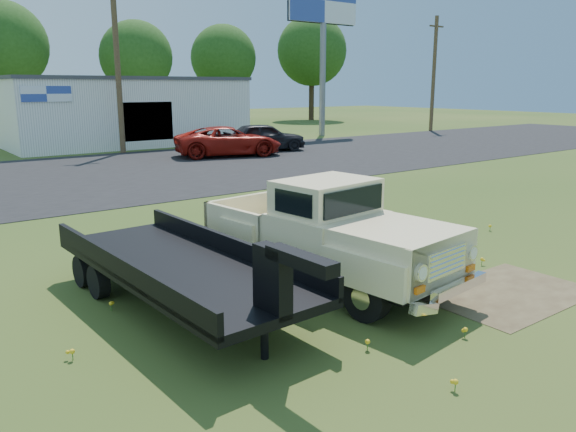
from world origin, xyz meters
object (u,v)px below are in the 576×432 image
object	(u,v)px
billboard	(323,15)
red_pickup	(228,141)
flatbed_trailer	(179,260)
dark_sedan	(264,137)
vintage_pickup_truck	(326,232)

from	to	relation	value
billboard	red_pickup	size ratio (longest dim) A/B	2.00
billboard	red_pickup	world-z (taller)	billboard
billboard	flatbed_trailer	distance (m)	34.52
dark_sedan	red_pickup	bearing A→B (deg)	121.99
flatbed_trailer	dark_sedan	xyz separation A→B (m)	(14.15, 18.19, -0.05)
billboard	dark_sedan	size ratio (longest dim) A/B	2.40
billboard	vintage_pickup_truck	world-z (taller)	billboard
dark_sedan	billboard	bearing A→B (deg)	-41.27
vintage_pickup_truck	dark_sedan	xyz separation A→B (m)	(11.43, 18.67, -0.19)
billboard	vintage_pickup_truck	distance (m)	33.07
vintage_pickup_truck	dark_sedan	size ratio (longest dim) A/B	1.17
billboard	vintage_pickup_truck	bearing A→B (deg)	-130.04
flatbed_trailer	red_pickup	world-z (taller)	flatbed_trailer
flatbed_trailer	red_pickup	distance (m)	20.75
red_pickup	vintage_pickup_truck	bearing A→B (deg)	170.56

